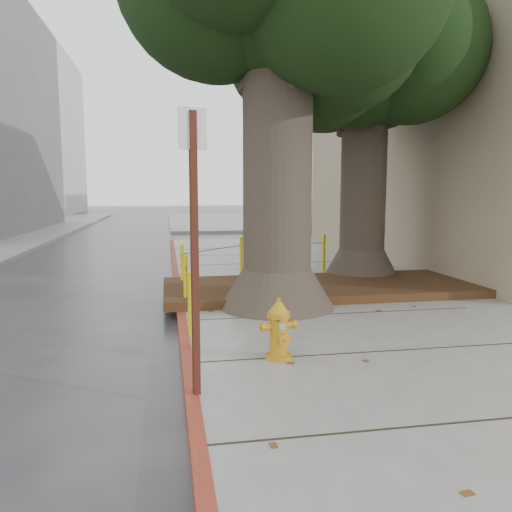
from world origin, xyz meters
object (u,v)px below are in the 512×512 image
Objects in this scene: car_silver at (300,221)px; car_red at (376,224)px; fire_hydrant at (279,329)px; signpost at (194,237)px.

car_red is at bearing -108.49° from car_silver.
fire_hydrant is 0.22× the size of car_red.
signpost is 0.75× the size of car_silver.
fire_hydrant is 1.86m from signpost.
signpost is 21.57m from car_silver.
car_red is (3.56, -1.63, -0.08)m from car_silver.
signpost is at bearing -148.42° from fire_hydrant.
fire_hydrant is at bearing 146.54° from car_red.
car_silver reaches higher than car_red.
signpost is (-1.06, -0.90, 1.24)m from fire_hydrant.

